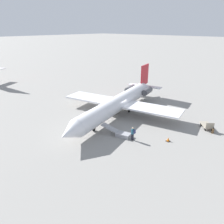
{
  "coord_description": "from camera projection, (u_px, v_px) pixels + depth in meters",
  "views": [
    {
      "loc": [
        24.16,
        21.03,
        13.1
      ],
      "look_at": [
        2.78,
        1.43,
        1.68
      ],
      "focal_mm": 35.0,
      "sensor_mm": 36.0,
      "label": 1
    }
  ],
  "objects": [
    {
      "name": "boarding_stairs",
      "position": [
        120.0,
        133.0,
        27.83
      ],
      "size": [
        1.9,
        4.14,
        1.61
      ],
      "rotation": [
        0.0,
        0.0,
        -1.35
      ],
      "color": "#99999E",
      "rests_on": "ground"
    },
    {
      "name": "passenger",
      "position": [
        133.0,
        133.0,
        26.58
      ],
      "size": [
        0.4,
        0.56,
        1.74
      ],
      "rotation": [
        0.0,
        0.0,
        -1.35
      ],
      "color": "#23232D",
      "rests_on": "ground"
    },
    {
      "name": "luggage_cart",
      "position": [
        207.0,
        125.0,
        29.88
      ],
      "size": [
        2.38,
        2.28,
        1.22
      ],
      "rotation": [
        0.0,
        0.0,
        0.72
      ],
      "color": "#9E937F",
      "rests_on": "ground"
    },
    {
      "name": "traffic_cone_near_stairs",
      "position": [
        168.0,
        139.0,
        26.59
      ],
      "size": [
        0.47,
        0.47,
        0.52
      ],
      "color": "black",
      "rests_on": "ground"
    },
    {
      "name": "airplane_main",
      "position": [
        120.0,
        102.0,
        34.59
      ],
      "size": [
        25.88,
        19.77,
        6.33
      ],
      "rotation": [
        0.0,
        0.0,
        0.22
      ],
      "color": "silver",
      "rests_on": "ground"
    },
    {
      "name": "ground_plane",
      "position": [
        117.0,
        115.0,
        34.6
      ],
      "size": [
        600.0,
        600.0,
        0.0
      ],
      "primitive_type": "plane",
      "color": "gray"
    },
    {
      "name": "suitcase",
      "position": [
        213.0,
        131.0,
        28.57
      ],
      "size": [
        0.37,
        0.24,
        0.88
      ],
      "rotation": [
        0.0,
        0.0,
        0.06
      ],
      "color": "brown",
      "rests_on": "ground"
    }
  ]
}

